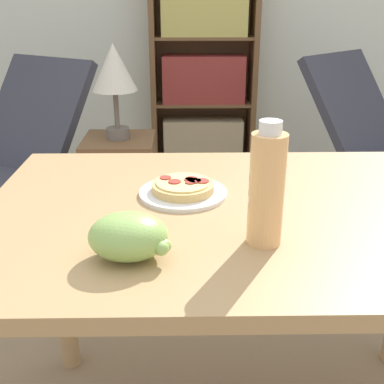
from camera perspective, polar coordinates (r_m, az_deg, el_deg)
name	(u,v)px	position (r m, az deg, el deg)	size (l,w,h in m)	color
dining_table	(253,247)	(1.14, 7.24, -6.47)	(1.23, 0.79, 0.75)	tan
pizza_on_plate	(183,189)	(1.14, -1.07, 0.31)	(0.21, 0.21, 0.04)	white
grape_bunch	(130,236)	(0.87, -7.39, -5.25)	(0.15, 0.11, 0.09)	#93BC5B
drink_bottle	(267,188)	(0.90, 8.85, 0.47)	(0.07, 0.07, 0.24)	#EFB270
lounge_chair_near	(18,182)	(2.65, -19.93, 1.16)	(0.83, 0.94, 0.88)	black
lounge_chair_far	(372,167)	(2.89, 20.54, 2.84)	(0.87, 0.95, 0.88)	black
bookshelf	(203,76)	(3.44, 1.36, 13.57)	(0.73, 0.27, 1.38)	brown
side_table	(121,191)	(2.45, -8.37, 0.18)	(0.34, 0.34, 0.54)	brown
table_lamp	(114,72)	(2.29, -9.21, 13.86)	(0.21, 0.21, 0.44)	#665B51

